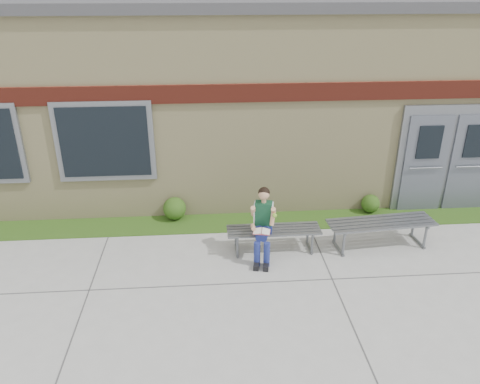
{
  "coord_description": "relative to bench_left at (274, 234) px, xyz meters",
  "views": [
    {
      "loc": [
        -1.04,
        -5.87,
        4.6
      ],
      "look_at": [
        -0.46,
        1.7,
        1.11
      ],
      "focal_mm": 35.0,
      "sensor_mm": 36.0,
      "label": 1
    }
  ],
  "objects": [
    {
      "name": "shrub_east",
      "position": [
        2.28,
        1.35,
        -0.13
      ],
      "size": [
        0.39,
        0.39,
        0.39
      ],
      "primitive_type": "sphere",
      "color": "#254B14",
      "rests_on": "grass_strip"
    },
    {
      "name": "ground",
      "position": [
        -0.14,
        -1.5,
        -0.34
      ],
      "size": [
        80.0,
        80.0,
        0.0
      ],
      "primitive_type": "plane",
      "color": "#9E9E99",
      "rests_on": "ground"
    },
    {
      "name": "shrub_mid",
      "position": [
        -1.87,
        1.35,
        -0.09
      ],
      "size": [
        0.47,
        0.47,
        0.47
      ],
      "primitive_type": "sphere",
      "color": "#254B14",
      "rests_on": "grass_strip"
    },
    {
      "name": "bench_right",
      "position": [
        2.0,
        0.0,
        0.06
      ],
      "size": [
        2.02,
        0.72,
        0.51
      ],
      "rotation": [
        0.0,
        0.0,
        0.09
      ],
      "color": "slate",
      "rests_on": "ground"
    },
    {
      "name": "girl",
      "position": [
        -0.23,
        -0.19,
        0.34
      ],
      "size": [
        0.47,
        0.81,
        1.3
      ],
      "rotation": [
        0.0,
        0.0,
        -0.2
      ],
      "color": "navy",
      "rests_on": "ground"
    },
    {
      "name": "grass_strip",
      "position": [
        -0.14,
        1.1,
        -0.33
      ],
      "size": [
        16.0,
        0.8,
        0.02
      ],
      "primitive_type": "cube",
      "color": "#254B14",
      "rests_on": "ground"
    },
    {
      "name": "school_building",
      "position": [
        -0.14,
        4.48,
        1.76
      ],
      "size": [
        16.2,
        6.22,
        4.2
      ],
      "color": "beige",
      "rests_on": "ground"
    },
    {
      "name": "bench_left",
      "position": [
        0.0,
        0.0,
        0.0
      ],
      "size": [
        1.7,
        0.49,
        0.44
      ],
      "rotation": [
        0.0,
        0.0,
        0.01
      ],
      "color": "slate",
      "rests_on": "ground"
    }
  ]
}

